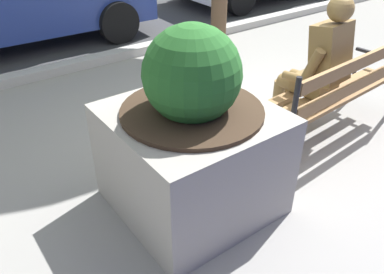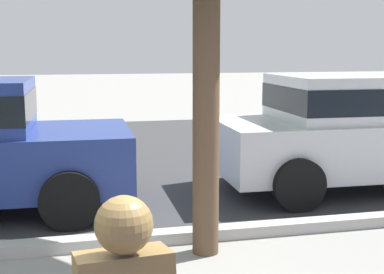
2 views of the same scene
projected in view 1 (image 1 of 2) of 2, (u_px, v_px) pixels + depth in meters
ground_plane at (288, 135)px, 3.92m from camera, size 80.00×80.00×0.00m
curb_stone at (142, 49)px, 5.86m from camera, size 60.00×0.20×0.12m
park_bench at (338, 88)px, 3.59m from camera, size 1.83×0.64×0.95m
bronze_statue_seated at (313, 71)px, 3.62m from camera, size 0.61×0.80×1.37m
concrete_planter at (192, 142)px, 2.79m from camera, size 1.09×1.09×1.41m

